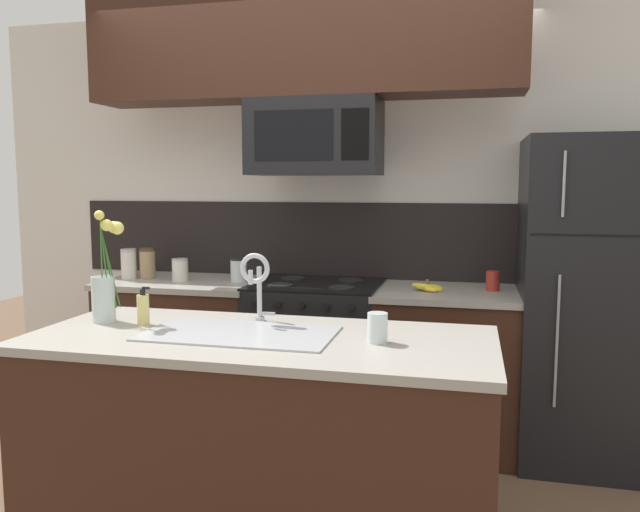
% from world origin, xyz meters
% --- Properties ---
extents(ground_plane, '(10.00, 10.00, 0.00)m').
position_xyz_m(ground_plane, '(0.00, 0.00, 0.00)').
color(ground_plane, brown).
extents(rear_partition, '(5.20, 0.10, 2.60)m').
position_xyz_m(rear_partition, '(0.30, 1.28, 1.30)').
color(rear_partition, silver).
rests_on(rear_partition, ground).
extents(splash_band, '(3.42, 0.01, 0.48)m').
position_xyz_m(splash_band, '(0.00, 1.22, 1.15)').
color(splash_band, black).
rests_on(splash_band, rear_partition).
extents(back_counter_left, '(0.97, 0.65, 0.91)m').
position_xyz_m(back_counter_left, '(-0.85, 0.90, 0.46)').
color(back_counter_left, '#381E14').
rests_on(back_counter_left, ground).
extents(back_counter_right, '(0.80, 0.65, 0.91)m').
position_xyz_m(back_counter_right, '(0.77, 0.90, 0.46)').
color(back_counter_right, '#381E14').
rests_on(back_counter_right, ground).
extents(stove_range, '(0.76, 0.64, 0.93)m').
position_xyz_m(stove_range, '(0.00, 0.90, 0.46)').
color(stove_range, black).
rests_on(stove_range, ground).
extents(microwave, '(0.74, 0.40, 0.43)m').
position_xyz_m(microwave, '(0.00, 0.88, 1.77)').
color(microwave, black).
extents(upper_cabinet_band, '(2.47, 0.34, 0.60)m').
position_xyz_m(upper_cabinet_band, '(-0.09, 0.85, 2.28)').
color(upper_cabinet_band, '#381E14').
extents(refrigerator, '(0.80, 0.74, 1.75)m').
position_xyz_m(refrigerator, '(1.55, 0.92, 0.88)').
color(refrigerator, black).
rests_on(refrigerator, ground).
extents(storage_jar_tall, '(0.10, 0.10, 0.19)m').
position_xyz_m(storage_jar_tall, '(-1.22, 0.89, 1.00)').
color(storage_jar_tall, silver).
rests_on(storage_jar_tall, back_counter_left).
extents(storage_jar_medium, '(0.10, 0.10, 0.19)m').
position_xyz_m(storage_jar_medium, '(-1.11, 0.91, 1.01)').
color(storage_jar_medium, '#997F5B').
rests_on(storage_jar_medium, back_counter_left).
extents(storage_jar_short, '(0.10, 0.10, 0.14)m').
position_xyz_m(storage_jar_short, '(-0.86, 0.86, 0.98)').
color(storage_jar_short, silver).
rests_on(storage_jar_short, back_counter_left).
extents(storage_jar_squat, '(0.10, 0.10, 0.15)m').
position_xyz_m(storage_jar_squat, '(-0.50, 0.93, 0.98)').
color(storage_jar_squat, silver).
rests_on(storage_jar_squat, back_counter_left).
extents(banana_bunch, '(0.19, 0.15, 0.08)m').
position_xyz_m(banana_bunch, '(0.66, 0.84, 0.93)').
color(banana_bunch, yellow).
rests_on(banana_bunch, back_counter_right).
extents(coffee_tin, '(0.08, 0.08, 0.11)m').
position_xyz_m(coffee_tin, '(1.01, 0.95, 0.97)').
color(coffee_tin, '#B22D23').
rests_on(coffee_tin, back_counter_right).
extents(island_counter, '(1.85, 0.79, 0.91)m').
position_xyz_m(island_counter, '(0.08, -0.35, 0.46)').
color(island_counter, '#381E14').
rests_on(island_counter, ground).
extents(kitchen_sink, '(0.76, 0.42, 0.16)m').
position_xyz_m(kitchen_sink, '(-0.01, -0.35, 0.84)').
color(kitchen_sink, '#ADAFB5').
rests_on(kitchen_sink, island_counter).
extents(sink_faucet, '(0.14, 0.14, 0.31)m').
position_xyz_m(sink_faucet, '(-0.01, -0.14, 1.11)').
color(sink_faucet, '#B7BABF').
rests_on(sink_faucet, island_counter).
extents(dish_soap_bottle, '(0.06, 0.05, 0.16)m').
position_xyz_m(dish_soap_bottle, '(-0.47, -0.29, 0.98)').
color(dish_soap_bottle, '#DBCC75').
rests_on(dish_soap_bottle, island_counter).
extents(drinking_glass, '(0.08, 0.08, 0.11)m').
position_xyz_m(drinking_glass, '(0.55, -0.35, 0.97)').
color(drinking_glass, silver).
rests_on(drinking_glass, island_counter).
extents(flower_vase, '(0.15, 0.11, 0.49)m').
position_xyz_m(flower_vase, '(-0.65, -0.28, 1.05)').
color(flower_vase, silver).
rests_on(flower_vase, island_counter).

